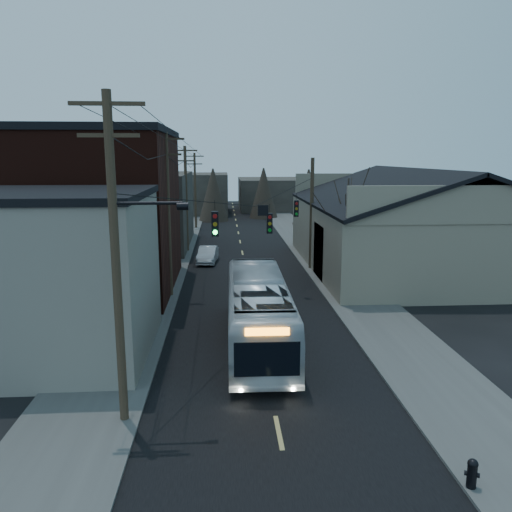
% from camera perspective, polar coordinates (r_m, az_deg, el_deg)
% --- Properties ---
extents(ground, '(160.00, 160.00, 0.00)m').
position_cam_1_polar(ground, '(15.10, 3.53, -23.40)').
color(ground, black).
rests_on(ground, ground).
extents(road_surface, '(9.00, 110.00, 0.02)m').
position_cam_1_polar(road_surface, '(43.19, -1.47, -0.14)').
color(road_surface, black).
rests_on(road_surface, ground).
extents(sidewalk_left, '(4.00, 110.00, 0.12)m').
position_cam_1_polar(sidewalk_left, '(43.42, -10.07, -0.18)').
color(sidewalk_left, '#474744').
rests_on(sidewalk_left, ground).
extents(sidewalk_right, '(4.00, 110.00, 0.12)m').
position_cam_1_polar(sidewalk_right, '(43.92, 7.04, 0.04)').
color(sidewalk_right, '#474744').
rests_on(sidewalk_right, ground).
extents(building_clapboard, '(8.00, 8.00, 7.00)m').
position_cam_1_polar(building_clapboard, '(23.10, -22.19, -2.27)').
color(building_clapboard, gray).
rests_on(building_clapboard, ground).
extents(building_brick, '(10.00, 12.00, 10.00)m').
position_cam_1_polar(building_brick, '(33.55, -18.17, 4.62)').
color(building_brick, black).
rests_on(building_brick, ground).
extents(building_left_far, '(9.00, 14.00, 7.00)m').
position_cam_1_polar(building_left_far, '(49.20, -12.94, 5.10)').
color(building_left_far, '#2E2924').
rests_on(building_left_far, ground).
extents(warehouse, '(16.16, 20.60, 7.73)m').
position_cam_1_polar(warehouse, '(40.51, 17.53, 2.43)').
color(warehouse, gray).
rests_on(warehouse, ground).
extents(building_far_left, '(10.00, 12.00, 6.00)m').
position_cam_1_polar(building_far_left, '(77.62, -6.99, 7.12)').
color(building_far_left, '#2E2924').
rests_on(building_far_left, ground).
extents(building_far_right, '(12.00, 14.00, 5.00)m').
position_cam_1_polar(building_far_right, '(82.98, 2.28, 7.11)').
color(building_far_right, '#2E2924').
rests_on(building_far_right, ground).
extents(bare_tree, '(0.40, 0.40, 7.20)m').
position_cam_1_polar(bare_tree, '(33.69, 10.33, 2.62)').
color(bare_tree, black).
rests_on(bare_tree, ground).
extents(utility_lines, '(11.24, 45.28, 10.50)m').
position_cam_1_polar(utility_lines, '(36.65, -6.03, 5.57)').
color(utility_lines, '#382B1E').
rests_on(utility_lines, ground).
extents(bus, '(2.85, 11.50, 3.19)m').
position_cam_1_polar(bus, '(23.07, 0.25, -6.33)').
color(bus, silver).
rests_on(bus, ground).
extents(parked_car, '(1.78, 4.14, 1.33)m').
position_cam_1_polar(parked_car, '(41.06, -5.54, 0.14)').
color(parked_car, '#B2B5BA').
rests_on(parked_car, ground).
extents(fire_hydrant, '(0.39, 0.27, 0.80)m').
position_cam_1_polar(fire_hydrant, '(15.17, 23.47, -21.72)').
color(fire_hydrant, black).
rests_on(fire_hydrant, sidewalk_right).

